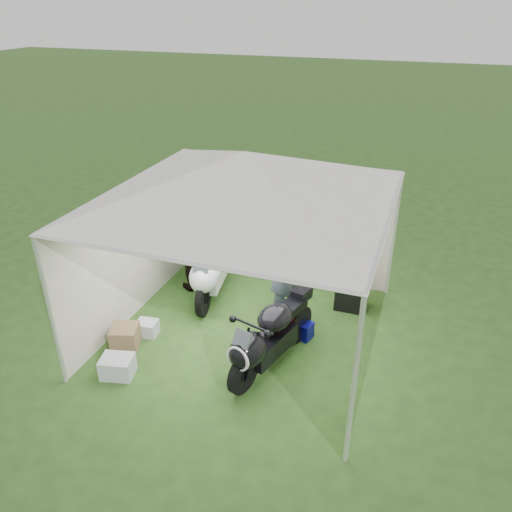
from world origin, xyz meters
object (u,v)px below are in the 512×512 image
object	(u,v)px
person_dark_jacket	(193,245)
crate_2	(147,328)
crate_0	(117,367)
motorcycle_white	(212,266)
crate_1	(125,337)
person_blue_jacket	(284,267)
equipment_box	(350,295)
motorcycle_black	(268,336)
canopy_tent	(246,180)
paddock_stand	(300,329)

from	to	relation	value
person_dark_jacket	crate_2	distance (m)	1.79
crate_0	motorcycle_white	bearing A→B (deg)	80.99
person_dark_jacket	crate_1	size ratio (longest dim) A/B	4.32
person_blue_jacket	crate_0	bearing A→B (deg)	-12.77
equipment_box	crate_0	distance (m)	4.05
motorcycle_black	crate_2	xyz separation A→B (m)	(-2.09, 0.11, -0.44)
motorcycle_black	person_blue_jacket	xyz separation A→B (m)	(-0.18, 1.37, 0.38)
canopy_tent	person_blue_jacket	size ratio (longest dim) A/B	3.00
motorcycle_white	canopy_tent	bearing A→B (deg)	-49.59
crate_0	person_dark_jacket	bearing A→B (deg)	91.01
person_blue_jacket	equipment_box	world-z (taller)	person_blue_jacket
paddock_stand	person_dark_jacket	distance (m)	2.54
person_dark_jacket	person_blue_jacket	xyz separation A→B (m)	(1.85, -0.36, 0.07)
person_dark_jacket	crate_0	bearing A→B (deg)	70.05
motorcycle_white	paddock_stand	xyz separation A→B (m)	(1.84, -0.70, -0.46)
crate_2	motorcycle_black	bearing A→B (deg)	-3.00
person_dark_jacket	crate_2	xyz separation A→B (m)	(-0.06, -1.62, -0.75)
motorcycle_black	equipment_box	world-z (taller)	motorcycle_black
motorcycle_black	crate_1	size ratio (longest dim) A/B	4.93
person_dark_jacket	crate_2	size ratio (longest dim) A/B	5.32
canopy_tent	paddock_stand	world-z (taller)	canopy_tent
motorcycle_black	person_blue_jacket	bearing A→B (deg)	113.36
motorcycle_white	crate_1	bearing A→B (deg)	-118.72
canopy_tent	crate_2	xyz separation A→B (m)	(-1.48, -0.65, -2.46)
canopy_tent	equipment_box	size ratio (longest dim) A/B	11.47
motorcycle_white	crate_1	xyz separation A→B (m)	(-0.65, -1.88, -0.42)
crate_1	paddock_stand	bearing A→B (deg)	25.27
crate_2	crate_0	bearing A→B (deg)	-83.76
crate_0	crate_2	xyz separation A→B (m)	(-0.11, 1.00, -0.03)
motorcycle_black	crate_0	world-z (taller)	motorcycle_black
motorcycle_black	crate_0	xyz separation A→B (m)	(-1.98, -0.89, -0.41)
person_dark_jacket	motorcycle_white	bearing A→B (deg)	141.34
motorcycle_white	crate_0	size ratio (longest dim) A/B	4.78
equipment_box	crate_1	world-z (taller)	equipment_box
paddock_stand	crate_0	size ratio (longest dim) A/B	0.83
person_blue_jacket	crate_2	bearing A→B (deg)	-30.85
person_blue_jacket	crate_2	xyz separation A→B (m)	(-1.91, -1.26, -0.82)
paddock_stand	motorcycle_white	bearing A→B (deg)	159.24
canopy_tent	person_dark_jacket	distance (m)	2.42
canopy_tent	motorcycle_white	xyz separation A→B (m)	(-0.98, 0.83, -1.98)
paddock_stand	crate_0	bearing A→B (deg)	-141.39
canopy_tent	paddock_stand	size ratio (longest dim) A/B	15.01
equipment_box	crate_0	xyz separation A→B (m)	(-2.83, -2.90, -0.10)
person_blue_jacket	crate_1	distance (m)	2.75
canopy_tent	equipment_box	bearing A→B (deg)	40.44
person_dark_jacket	person_blue_jacket	bearing A→B (deg)	148.00
equipment_box	crate_1	xyz separation A→B (m)	(-3.09, -2.29, -0.07)
paddock_stand	person_blue_jacket	world-z (taller)	person_blue_jacket
motorcycle_white	equipment_box	world-z (taller)	motorcycle_white
motorcycle_black	person_blue_jacket	size ratio (longest dim) A/B	1.06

